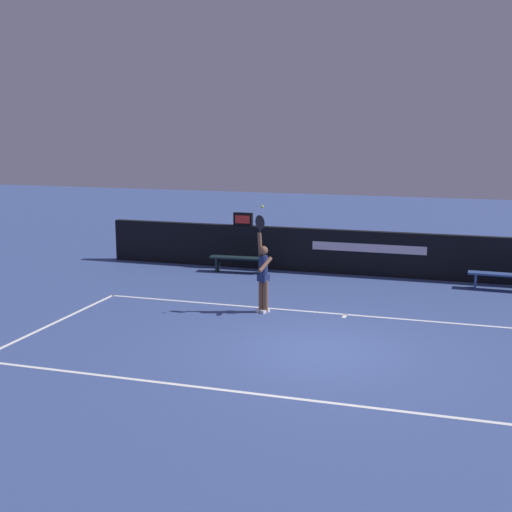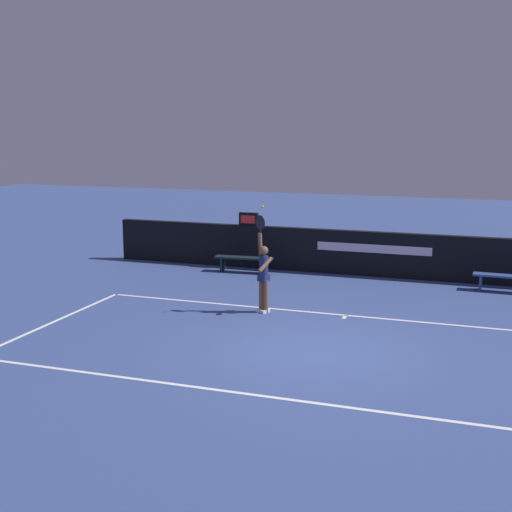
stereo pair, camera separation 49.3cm
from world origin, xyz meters
TOP-DOWN VIEW (x-y plane):
  - ground_plane at (0.00, 0.00)m, footprint 60.00×60.00m
  - court_lines at (0.00, 0.16)m, footprint 12.30×5.34m
  - back_wall at (-0.00, 7.22)m, footprint 16.67×0.25m
  - speed_display at (-4.00, 7.21)m, footprint 0.59×0.15m
  - tennis_player at (-1.91, 2.41)m, footprint 0.46×0.46m
  - tennis_ball at (-1.93, 2.38)m, footprint 0.06×0.06m
  - courtside_bench_near at (-3.89, 6.45)m, footprint 1.77×0.49m
  - courtside_bench_far at (3.53, 6.41)m, footprint 1.74×0.42m

SIDE VIEW (x-z plane):
  - ground_plane at x=0.00m, z-range 0.00..0.00m
  - court_lines at x=0.00m, z-range 0.00..0.00m
  - courtside_bench_far at x=3.53m, z-range 0.13..0.58m
  - courtside_bench_near at x=-3.89m, z-range 0.13..0.60m
  - back_wall at x=0.00m, z-range 0.00..1.31m
  - tennis_player at x=-1.91m, z-range -0.22..2.11m
  - speed_display at x=-4.00m, z-range 1.31..1.70m
  - tennis_ball at x=-1.93m, z-range 2.48..2.54m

